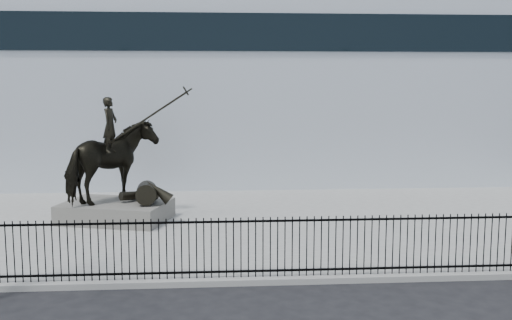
{
  "coord_description": "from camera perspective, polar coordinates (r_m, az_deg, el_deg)",
  "views": [
    {
      "loc": [
        -1.57,
        -12.92,
        4.92
      ],
      "look_at": [
        -0.21,
        6.0,
        2.42
      ],
      "focal_mm": 42.0,
      "sensor_mm": 36.0,
      "label": 1
    }
  ],
  "objects": [
    {
      "name": "ground",
      "position": [
        13.91,
        2.71,
        -13.22
      ],
      "size": [
        120.0,
        120.0,
        0.0
      ],
      "primitive_type": "plane",
      "color": "black",
      "rests_on": "ground"
    },
    {
      "name": "plaza",
      "position": [
        20.56,
        0.38,
        -6.14
      ],
      "size": [
        30.0,
        12.0,
        0.15
      ],
      "primitive_type": "cube",
      "color": "gray",
      "rests_on": "ground"
    },
    {
      "name": "statue_plinth",
      "position": [
        21.23,
        -13.22,
        -4.79
      ],
      "size": [
        4.0,
        3.25,
        0.65
      ],
      "primitive_type": "cube",
      "rotation": [
        0.0,
        0.0,
        -0.27
      ],
      "color": "#5E5B56",
      "rests_on": "plaza"
    },
    {
      "name": "equestrian_statue",
      "position": [
        20.91,
        -13.19,
        -0.26
      ],
      "size": [
        4.31,
        3.29,
        3.78
      ],
      "rotation": [
        0.0,
        0.0,
        -0.27
      ],
      "color": "black",
      "rests_on": "statue_plinth"
    },
    {
      "name": "picket_fence",
      "position": [
        14.81,
        2.15,
        -8.25
      ],
      "size": [
        22.1,
        0.1,
        1.5
      ],
      "color": "black",
      "rests_on": "plaza"
    },
    {
      "name": "building",
      "position": [
        32.96,
        -1.4,
        6.76
      ],
      "size": [
        44.0,
        14.0,
        9.0
      ],
      "primitive_type": "cube",
      "color": "silver",
      "rests_on": "ground"
    }
  ]
}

